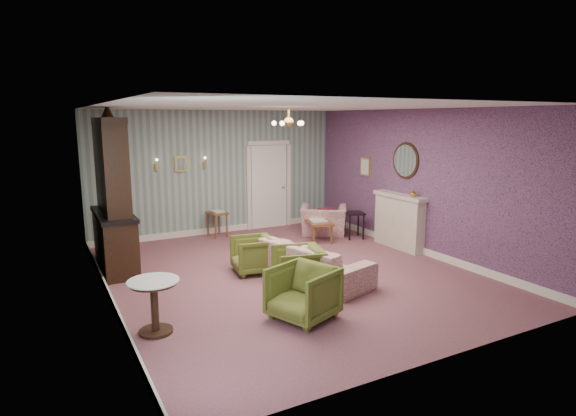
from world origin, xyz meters
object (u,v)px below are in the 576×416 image
dresser (112,191)px  fireplace (399,221)px  olive_chair_c (253,253)px  sofa_chintz (310,255)px  pedestal_table (155,306)px  wingback_chair (324,216)px  coffee_table (318,230)px  olive_chair_a (303,290)px  side_table_black (354,225)px  olive_chair_b (298,266)px

dresser → fireplace: (5.51, -1.32, -0.87)m
olive_chair_c → sofa_chintz: bearing=50.0°
olive_chair_c → pedestal_table: bearing=-43.5°
sofa_chintz → pedestal_table: 2.92m
dresser → wingback_chair: bearing=5.4°
coffee_table → pedestal_table: bearing=-145.0°
olive_chair_a → coffee_table: (2.44, 3.54, -0.18)m
wingback_chair → olive_chair_c: bearing=68.6°
olive_chair_a → sofa_chintz: bearing=124.6°
olive_chair_a → fireplace: 4.22m
pedestal_table → sofa_chintz: bearing=16.7°
wingback_chair → pedestal_table: bearing=70.3°
olive_chair_c → fireplace: size_ratio=0.51×
dresser → side_table_black: 5.28m
wingback_chair → side_table_black: (0.41, -0.65, -0.15)m
dresser → pedestal_table: dresser is taller
sofa_chintz → pedestal_table: sofa_chintz is taller
dresser → pedestal_table: (0.03, -2.98, -1.09)m
olive_chair_b → pedestal_table: 2.44m
olive_chair_a → fireplace: fireplace is taller
olive_chair_b → wingback_chair: bearing=156.0°
olive_chair_c → pedestal_table: olive_chair_c is taller
fireplace → pedestal_table: fireplace is taller
olive_chair_b → fireplace: size_ratio=0.55×
wingback_chair → pedestal_table: (-4.71, -3.41, -0.10)m
olive_chair_a → fireplace: bearing=100.0°
side_table_black → wingback_chair: bearing=122.4°
side_table_black → coffee_table: bearing=162.0°
sofa_chintz → side_table_black: (2.33, 1.92, -0.13)m
olive_chair_a → olive_chair_c: (0.22, 2.15, -0.05)m
olive_chair_c → side_table_black: olive_chair_c is taller
fireplace → sofa_chintz: bearing=-162.9°
dresser → olive_chair_c: bearing=-32.2°
olive_chair_b → dresser: bearing=-120.9°
wingback_chair → side_table_black: bearing=156.8°
olive_chair_a → olive_chair_b: 1.15m
olive_chair_c → wingback_chair: size_ratio=0.68×
dresser → fireplace: dresser is taller
wingback_chair → fireplace: fireplace is taller
coffee_table → side_table_black: 0.85m
wingback_chair → coffee_table: bearing=78.9°
olive_chair_c → coffee_table: size_ratio=0.79×
olive_chair_a → olive_chair_b: size_ratio=1.06×
olive_chair_c → pedestal_table: (-2.10, -1.63, -0.00)m
olive_chair_c → dresser: size_ratio=0.25×
olive_chair_a → pedestal_table: 1.95m
dresser → coffee_table: (4.35, 0.04, -1.22)m
side_table_black → fireplace: bearing=-71.8°
olive_chair_a → olive_chair_c: olive_chair_a is taller
olive_chair_a → wingback_chair: bearing=122.9°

